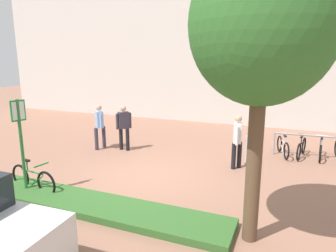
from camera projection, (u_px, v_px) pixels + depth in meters
ground_plane at (144, 176)px, 8.96m from camera, size 60.00×60.00×0.00m
building_facade at (219, 28)px, 15.95m from camera, size 28.00×1.20×10.00m
planter_strip at (85, 203)px, 7.11m from camera, size 7.00×1.10×0.16m
tree_sidewalk at (263, 26)px, 5.00m from camera, size 2.49×2.49×5.33m
parking_sign_post at (20, 133)px, 7.46m from camera, size 0.12×0.36×2.45m
bike_at_sign at (33, 179)px, 7.84m from camera, size 1.67×0.42×0.86m
bike_rack_cluster at (331, 150)px, 10.39m from camera, size 3.75×1.74×0.83m
bollard_steel at (248, 149)px, 10.16m from camera, size 0.16×0.16×0.90m
person_casual_tan at (100, 124)px, 11.55m from camera, size 0.47×0.50×1.72m
person_suited_dark at (124, 125)px, 11.39m from camera, size 0.44×0.49×1.72m
person_shirt_white at (237, 138)px, 9.43m from camera, size 0.28×0.61×1.72m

